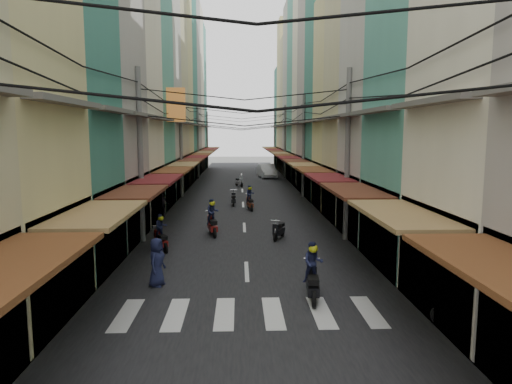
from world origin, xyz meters
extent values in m
plane|color=slate|center=(0.00, 0.00, 0.00)|extent=(160.00, 160.00, 0.00)
cube|color=black|center=(0.00, 20.00, 0.01)|extent=(10.00, 80.00, 0.02)
cube|color=gray|center=(-6.50, 20.00, 0.03)|extent=(3.00, 80.00, 0.06)
cube|color=gray|center=(6.50, 20.00, 0.03)|extent=(3.00, 80.00, 0.06)
cube|color=silver|center=(-3.50, -6.00, 0.03)|extent=(0.55, 2.40, 0.01)
cube|color=silver|center=(-2.10, -6.00, 0.03)|extent=(0.55, 2.40, 0.01)
cube|color=silver|center=(-0.70, -6.00, 0.03)|extent=(0.55, 2.40, 0.01)
cube|color=silver|center=(0.70, -6.00, 0.03)|extent=(0.55, 2.40, 0.01)
cube|color=silver|center=(2.10, -6.00, 0.03)|extent=(0.55, 2.40, 0.01)
cube|color=silver|center=(3.50, -6.00, 0.03)|extent=(0.55, 2.40, 0.01)
cube|color=brown|center=(-4.10, -10.98, 3.00)|extent=(1.80, 4.34, 0.12)
cube|color=black|center=(-5.60, -6.27, 1.60)|extent=(1.20, 4.52, 3.20)
cube|color=olive|center=(-4.10, -6.27, 3.00)|extent=(1.80, 4.33, 0.12)
cube|color=#595651|center=(-4.75, -6.27, 6.00)|extent=(0.50, 4.23, 0.15)
cube|color=#397F6E|center=(-8.00, -1.76, 9.62)|extent=(6.00, 4.30, 19.25)
cube|color=black|center=(-5.60, -1.76, 1.60)|extent=(1.20, 4.13, 3.20)
cube|color=#5E2C1A|center=(-4.10, -1.76, 3.00)|extent=(1.80, 3.96, 0.12)
cube|color=#595651|center=(-4.75, -1.76, 6.00)|extent=(0.50, 3.87, 0.15)
cube|color=#A59E97|center=(-8.00, 2.96, 10.47)|extent=(6.00, 5.14, 20.93)
cube|color=black|center=(-5.60, 2.96, 1.60)|extent=(1.20, 4.94, 3.20)
cube|color=maroon|center=(-4.10, 2.96, 3.00)|extent=(1.80, 4.73, 0.12)
cube|color=#595651|center=(-4.75, 2.96, 6.00)|extent=(0.50, 4.63, 0.15)
cube|color=#EEE6CA|center=(-8.00, 8.00, 8.72)|extent=(6.00, 4.95, 17.43)
cube|color=black|center=(-5.60, 8.00, 1.60)|extent=(1.20, 4.75, 3.20)
cube|color=brown|center=(-4.10, 8.00, 3.00)|extent=(1.80, 4.56, 0.12)
cube|color=#595651|center=(-4.75, 8.00, 6.00)|extent=(0.50, 4.46, 0.15)
cube|color=#55A592|center=(-8.00, 12.98, 8.16)|extent=(6.00, 4.99, 16.32)
cube|color=black|center=(-5.60, 12.98, 1.60)|extent=(1.20, 4.80, 3.20)
cube|color=olive|center=(-4.10, 12.98, 3.00)|extent=(1.80, 4.60, 0.12)
cube|color=#595651|center=(-4.75, 12.98, 6.00)|extent=(0.50, 4.50, 0.15)
cube|color=#BCB8AC|center=(-8.00, 17.80, 11.44)|extent=(6.00, 4.65, 22.87)
cube|color=black|center=(-5.60, 17.80, 1.60)|extent=(1.20, 4.46, 3.20)
cube|color=#5E2C1A|center=(-4.10, 17.80, 3.00)|extent=(1.80, 4.27, 0.12)
cube|color=#595651|center=(-4.75, 17.80, 6.00)|extent=(0.50, 4.18, 0.15)
cube|color=#C8BE8D|center=(-8.00, 22.57, 10.29)|extent=(6.00, 4.89, 20.58)
cube|color=black|center=(-5.60, 22.57, 1.60)|extent=(1.20, 4.70, 3.20)
cube|color=maroon|center=(-4.10, 22.57, 3.00)|extent=(1.80, 4.50, 0.12)
cube|color=#595651|center=(-4.75, 22.57, 6.00)|extent=(0.50, 4.40, 0.15)
cube|color=#D5C885|center=(-8.00, 27.27, 9.22)|extent=(6.00, 4.52, 18.44)
cube|color=black|center=(-5.60, 27.27, 1.60)|extent=(1.20, 4.34, 3.20)
cube|color=brown|center=(-4.10, 27.27, 3.00)|extent=(1.80, 4.16, 0.12)
cube|color=#595651|center=(-4.75, 27.27, 6.00)|extent=(0.50, 4.07, 0.15)
cube|color=#397F6E|center=(-8.00, 32.13, 10.31)|extent=(6.00, 5.20, 20.63)
cube|color=black|center=(-5.60, 32.13, 1.60)|extent=(1.20, 4.99, 3.20)
cube|color=olive|center=(-4.10, 32.13, 3.00)|extent=(1.80, 4.78, 0.12)
cube|color=#595651|center=(-4.75, 32.13, 6.00)|extent=(0.50, 4.68, 0.15)
cube|color=#A59E97|center=(-8.00, 37.20, 11.85)|extent=(6.00, 4.94, 23.70)
cube|color=black|center=(-5.60, 37.20, 1.60)|extent=(1.20, 4.74, 3.20)
cube|color=#5E2C1A|center=(-4.10, 37.20, 3.00)|extent=(1.80, 4.55, 0.12)
cube|color=#595651|center=(-4.75, 37.20, 6.00)|extent=(0.50, 4.45, 0.15)
cube|color=#EEE6CA|center=(-8.00, 42.14, 10.56)|extent=(6.00, 4.96, 21.12)
cube|color=black|center=(-5.60, 42.14, 1.60)|extent=(1.20, 4.76, 3.20)
cube|color=maroon|center=(-4.10, 42.14, 3.00)|extent=(1.80, 4.56, 0.12)
cube|color=#595651|center=(-4.75, 42.14, 6.00)|extent=(0.50, 4.46, 0.15)
cube|color=#55A592|center=(-8.00, 47.14, 9.95)|extent=(6.00, 5.04, 19.90)
cube|color=black|center=(-5.60, 47.14, 1.60)|extent=(1.20, 4.84, 3.20)
cube|color=brown|center=(-4.10, 47.14, 3.00)|extent=(1.80, 4.64, 0.12)
cube|color=#595651|center=(-4.75, 47.14, 6.00)|extent=(0.50, 4.54, 0.15)
cube|color=#5D3615|center=(-4.40, 12.00, 7.00)|extent=(1.20, 0.40, 2.20)
cube|color=brown|center=(4.10, -11.40, 3.00)|extent=(1.80, 4.35, 0.12)
cube|color=black|center=(5.60, -6.55, 1.60)|extent=(1.20, 4.78, 3.20)
cube|color=olive|center=(4.10, -6.55, 3.00)|extent=(1.80, 4.58, 0.12)
cube|color=#595651|center=(4.75, -6.55, 6.00)|extent=(0.50, 4.48, 0.15)
cube|color=#55A592|center=(8.00, -1.55, 7.54)|extent=(6.00, 5.03, 15.08)
cube|color=black|center=(5.60, -1.55, 1.60)|extent=(1.20, 4.83, 3.20)
cube|color=#5E2C1A|center=(4.10, -1.55, 3.00)|extent=(1.80, 4.63, 0.12)
cube|color=#595651|center=(4.75, -1.55, 6.00)|extent=(0.50, 4.53, 0.15)
cube|color=#BCB8AC|center=(8.00, 3.36, 10.83)|extent=(6.00, 4.79, 21.66)
cube|color=black|center=(5.60, 3.36, 1.60)|extent=(1.20, 4.60, 3.20)
cube|color=maroon|center=(4.10, 3.36, 3.00)|extent=(1.80, 4.41, 0.12)
cube|color=#595651|center=(4.75, 3.36, 6.00)|extent=(0.50, 4.31, 0.15)
cube|color=#C8BE8D|center=(8.00, 8.02, 10.37)|extent=(6.00, 4.52, 20.74)
cube|color=black|center=(5.60, 8.02, 1.60)|extent=(1.20, 4.34, 3.20)
cube|color=brown|center=(4.10, 8.02, 3.00)|extent=(1.80, 4.16, 0.12)
cube|color=#595651|center=(4.75, 8.02, 6.00)|extent=(0.50, 4.07, 0.15)
cube|color=#D5C885|center=(8.00, 12.34, 7.06)|extent=(6.00, 4.12, 14.13)
cube|color=black|center=(5.60, 12.34, 1.60)|extent=(1.20, 3.96, 3.20)
cube|color=olive|center=(4.10, 12.34, 3.00)|extent=(1.80, 3.79, 0.12)
cube|color=#595651|center=(4.75, 12.34, 6.00)|extent=(0.50, 3.71, 0.15)
cube|color=#397F6E|center=(8.00, 16.61, 8.84)|extent=(6.00, 4.40, 17.68)
cube|color=black|center=(5.60, 16.61, 1.60)|extent=(1.20, 4.23, 3.20)
cube|color=#5E2C1A|center=(4.10, 16.61, 3.00)|extent=(1.80, 4.05, 0.12)
cube|color=#595651|center=(4.75, 16.61, 6.00)|extent=(0.50, 3.96, 0.15)
cube|color=#A59E97|center=(8.00, 21.13, 11.30)|extent=(6.00, 4.64, 22.59)
cube|color=black|center=(5.60, 21.13, 1.60)|extent=(1.20, 4.45, 3.20)
cube|color=maroon|center=(4.10, 21.13, 3.00)|extent=(1.80, 4.26, 0.12)
cube|color=#595651|center=(4.75, 21.13, 6.00)|extent=(0.50, 4.17, 0.15)
cube|color=#EEE6CA|center=(8.00, 25.45, 10.63)|extent=(6.00, 4.00, 21.25)
cube|color=black|center=(5.60, 25.45, 1.60)|extent=(1.20, 3.84, 3.20)
cube|color=brown|center=(4.10, 25.45, 3.00)|extent=(1.80, 3.68, 0.12)
cube|color=#595651|center=(4.75, 25.45, 6.00)|extent=(0.50, 3.60, 0.15)
cube|color=#55A592|center=(8.00, 29.95, 11.16)|extent=(6.00, 5.01, 22.33)
cube|color=black|center=(5.60, 29.95, 1.60)|extent=(1.20, 4.81, 3.20)
cube|color=olive|center=(4.10, 29.95, 3.00)|extent=(1.80, 4.61, 0.12)
cube|color=#595651|center=(4.75, 29.95, 6.00)|extent=(0.50, 4.51, 0.15)
cube|color=#BCB8AC|center=(8.00, 34.96, 9.86)|extent=(6.00, 5.00, 19.71)
cube|color=black|center=(5.60, 34.96, 1.60)|extent=(1.20, 4.80, 3.20)
cube|color=#5E2C1A|center=(4.10, 34.96, 3.00)|extent=(1.80, 4.60, 0.12)
cube|color=#595651|center=(4.75, 34.96, 6.00)|extent=(0.50, 4.50, 0.15)
cube|color=#C8BE8D|center=(8.00, 39.61, 8.43)|extent=(6.00, 4.32, 16.86)
cube|color=black|center=(5.60, 39.61, 1.60)|extent=(1.20, 4.15, 3.20)
cube|color=maroon|center=(4.10, 39.61, 3.00)|extent=(1.80, 3.97, 0.12)
cube|color=#595651|center=(4.75, 39.61, 6.00)|extent=(0.50, 3.89, 0.15)
cube|color=#D5C885|center=(8.00, 43.94, 9.98)|extent=(6.00, 4.33, 19.96)
cube|color=black|center=(5.60, 43.94, 1.60)|extent=(1.20, 4.16, 3.20)
cube|color=brown|center=(4.10, 43.94, 3.00)|extent=(1.80, 3.99, 0.12)
cube|color=#595651|center=(4.75, 43.94, 6.00)|extent=(0.50, 3.90, 0.15)
cube|color=#397F6E|center=(8.00, 48.54, 7.17)|extent=(6.00, 4.88, 14.34)
cube|color=black|center=(5.60, 48.54, 1.60)|extent=(1.20, 4.68, 3.20)
cube|color=olive|center=(4.10, 48.54, 3.00)|extent=(1.80, 4.49, 0.12)
cube|color=#595651|center=(4.75, 48.54, 6.00)|extent=(0.50, 4.39, 0.15)
cylinder|color=slate|center=(-4.90, 3.00, 4.10)|extent=(0.26, 0.26, 8.20)
cylinder|color=slate|center=(4.90, 3.00, 4.10)|extent=(0.26, 0.26, 8.20)
cylinder|color=slate|center=(-4.90, 18.00, 4.10)|extent=(0.26, 0.26, 8.20)
cylinder|color=slate|center=(4.90, 18.00, 4.10)|extent=(0.26, 0.26, 8.20)
cylinder|color=slate|center=(-4.90, 33.00, 4.10)|extent=(0.26, 0.26, 8.20)
cylinder|color=slate|center=(4.90, 33.00, 4.10)|extent=(0.26, 0.26, 8.20)
cylinder|color=slate|center=(-4.90, 48.00, 4.10)|extent=(0.26, 0.26, 8.20)
cylinder|color=slate|center=(4.90, 48.00, 4.10)|extent=(0.26, 0.26, 8.20)
imported|color=silver|center=(2.91, 33.68, 0.00)|extent=(5.82, 2.83, 1.98)
imported|color=black|center=(7.50, -3.00, 0.00)|extent=(1.57, 0.87, 1.02)
cylinder|color=black|center=(-1.63, 4.83, 0.27)|extent=(0.10, 0.53, 0.53)
cylinder|color=black|center=(-1.63, 3.50, 0.27)|extent=(0.10, 0.53, 0.53)
cube|color=maroon|center=(-1.63, 4.16, 0.43)|extent=(0.35, 1.18, 0.29)
cube|color=black|center=(-1.63, 3.91, 0.74)|extent=(0.33, 0.56, 0.18)
cube|color=maroon|center=(-1.63, 4.73, 0.67)|extent=(0.31, 0.29, 0.56)
imported|color=#1C2042|center=(-1.63, 4.16, 0.56)|extent=(0.54, 0.38, 1.36)
sphere|color=#BEC617|center=(-1.63, 4.16, 1.59)|extent=(0.29, 0.29, 0.29)
cylinder|color=black|center=(2.00, -4.34, 0.27)|extent=(0.10, 0.53, 0.53)
cylinder|color=black|center=(2.00, -5.66, 0.27)|extent=(0.10, 0.53, 0.53)
cube|color=black|center=(2.00, -5.00, 0.43)|extent=(0.35, 1.18, 0.29)
cube|color=black|center=(2.00, -5.26, 0.74)|extent=(0.33, 0.56, 0.18)
cube|color=black|center=(2.00, -4.44, 0.66)|extent=(0.31, 0.29, 0.56)
imported|color=#1C2042|center=(2.00, -5.00, 0.56)|extent=(0.54, 0.38, 1.35)
sphere|color=#BEC617|center=(2.00, -5.00, 1.58)|extent=(0.29, 0.29, 0.29)
cylinder|color=black|center=(0.45, 12.29, 0.24)|extent=(0.09, 0.48, 0.48)
cylinder|color=black|center=(0.45, 11.10, 0.24)|extent=(0.09, 0.48, 0.48)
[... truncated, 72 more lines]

